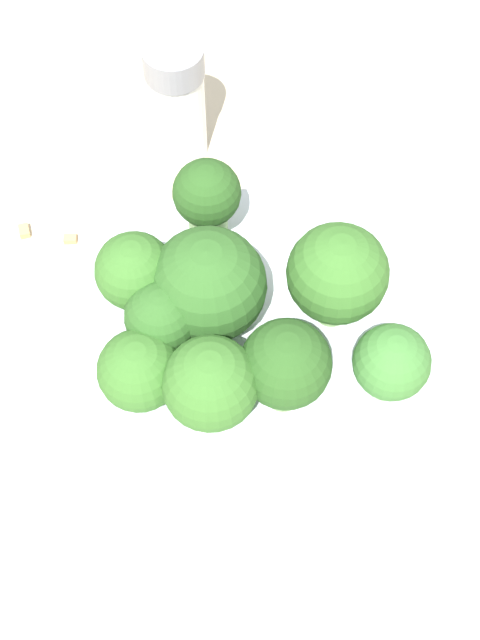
% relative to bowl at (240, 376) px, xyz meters
% --- Properties ---
extents(ground_plane, '(3.00, 3.00, 0.00)m').
position_rel_bowl_xyz_m(ground_plane, '(0.00, 0.00, -0.03)').
color(ground_plane, beige).
extents(bowl, '(0.20, 0.20, 0.05)m').
position_rel_bowl_xyz_m(bowl, '(0.00, 0.00, 0.00)').
color(bowl, silver).
rests_on(bowl, ground_plane).
extents(broccoli_floret_0, '(0.05, 0.05, 0.06)m').
position_rel_bowl_xyz_m(broccoli_floret_0, '(-0.02, 0.00, 0.06)').
color(broccoli_floret_0, '#84AD66').
rests_on(broccoli_floret_0, bowl).
extents(broccoli_floret_1, '(0.04, 0.04, 0.05)m').
position_rel_bowl_xyz_m(broccoli_floret_1, '(0.02, -0.03, 0.05)').
color(broccoli_floret_1, '#8EB770').
rests_on(broccoli_floret_1, bowl).
extents(broccoli_floret_2, '(0.04, 0.04, 0.05)m').
position_rel_bowl_xyz_m(broccoli_floret_2, '(-0.05, -0.02, 0.06)').
color(broccoli_floret_2, '#84AD66').
rests_on(broccoli_floret_2, bowl).
extents(broccoli_floret_3, '(0.04, 0.04, 0.05)m').
position_rel_bowl_xyz_m(broccoli_floret_3, '(0.03, -0.00, 0.05)').
color(broccoli_floret_3, '#7A9E5B').
rests_on(broccoli_floret_3, bowl).
extents(broccoli_floret_4, '(0.03, 0.03, 0.05)m').
position_rel_bowl_xyz_m(broccoli_floret_4, '(-0.02, -0.03, 0.05)').
color(broccoli_floret_4, '#8EB770').
rests_on(broccoli_floret_4, bowl).
extents(broccoli_floret_5, '(0.05, 0.05, 0.06)m').
position_rel_bowl_xyz_m(broccoli_floret_5, '(0.01, 0.05, 0.06)').
color(broccoli_floret_5, '#7A9E5B').
rests_on(broccoli_floret_5, bowl).
extents(broccoli_floret_6, '(0.03, 0.03, 0.04)m').
position_rel_bowl_xyz_m(broccoli_floret_6, '(0.06, 0.04, 0.05)').
color(broccoli_floret_6, '#8EB770').
rests_on(broccoli_floret_6, bowl).
extents(broccoli_floret_7, '(0.03, 0.03, 0.05)m').
position_rel_bowl_xyz_m(broccoli_floret_7, '(-0.06, 0.03, 0.06)').
color(broccoli_floret_7, '#84AD66').
rests_on(broccoli_floret_7, bowl).
extents(broccoli_floret_8, '(0.04, 0.04, 0.04)m').
position_rel_bowl_xyz_m(broccoli_floret_8, '(-0.01, -0.05, 0.05)').
color(broccoli_floret_8, '#84AD66').
rests_on(broccoli_floret_8, bowl).
extents(pepper_shaker, '(0.03, 0.03, 0.08)m').
position_rel_bowl_xyz_m(pepper_shaker, '(-0.15, 0.08, 0.02)').
color(pepper_shaker, silver).
rests_on(pepper_shaker, ground_plane).
extents(almond_crumb_0, '(0.01, 0.01, 0.01)m').
position_rel_bowl_xyz_m(almond_crumb_0, '(-0.08, 0.07, -0.02)').
color(almond_crumb_0, '#AD7F4C').
rests_on(almond_crumb_0, ground_plane).
extents(almond_crumb_2, '(0.01, 0.01, 0.01)m').
position_rel_bowl_xyz_m(almond_crumb_2, '(-0.16, -0.02, -0.02)').
color(almond_crumb_2, tan).
rests_on(almond_crumb_2, ground_plane).
extents(almond_crumb_3, '(0.01, 0.01, 0.01)m').
position_rel_bowl_xyz_m(almond_crumb_3, '(-0.14, -0.01, -0.02)').
color(almond_crumb_3, tan).
rests_on(almond_crumb_3, ground_plane).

